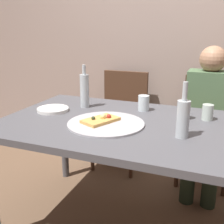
% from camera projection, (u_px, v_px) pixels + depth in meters
% --- Properties ---
extents(ground_plane, '(8.00, 8.00, 0.00)m').
position_uv_depth(ground_plane, '(126.00, 224.00, 1.93)').
color(ground_plane, brown).
extents(back_wall, '(6.00, 0.10, 2.60)m').
position_uv_depth(back_wall, '(169.00, 28.00, 2.60)').
color(back_wall, gray).
rests_on(back_wall, ground_plane).
extents(dining_table, '(1.57, 0.98, 0.75)m').
position_uv_depth(dining_table, '(127.00, 133.00, 1.73)').
color(dining_table, '#4C4C51').
rests_on(dining_table, ground_plane).
extents(pizza_tray, '(0.46, 0.46, 0.01)m').
position_uv_depth(pizza_tray, '(106.00, 124.00, 1.67)').
color(pizza_tray, '#ADADB2').
rests_on(pizza_tray, dining_table).
extents(pizza_slice_last, '(0.21, 0.25, 0.05)m').
position_uv_depth(pizza_slice_last, '(101.00, 120.00, 1.69)').
color(pizza_slice_last, tan).
rests_on(pizza_slice_last, pizza_tray).
extents(wine_bottle, '(0.06, 0.06, 0.31)m').
position_uv_depth(wine_bottle, '(85.00, 90.00, 2.00)').
color(wine_bottle, '#B2BCC1').
rests_on(wine_bottle, dining_table).
extents(beer_bottle, '(0.07, 0.07, 0.30)m').
position_uv_depth(beer_bottle, '(183.00, 117.00, 1.45)').
color(beer_bottle, '#B2BCC1').
rests_on(beer_bottle, dining_table).
extents(tumbler_near, '(0.08, 0.08, 0.11)m').
position_uv_depth(tumbler_near, '(144.00, 103.00, 1.94)').
color(tumbler_near, silver).
rests_on(tumbler_near, dining_table).
extents(tumbler_far, '(0.06, 0.06, 0.11)m').
position_uv_depth(tumbler_far, '(185.00, 111.00, 1.76)').
color(tumbler_far, '#B7C6BC').
rests_on(tumbler_far, dining_table).
extents(wine_glass, '(0.07, 0.07, 0.10)m').
position_uv_depth(wine_glass, '(208.00, 112.00, 1.74)').
color(wine_glass, '#B7C6BC').
rests_on(wine_glass, dining_table).
extents(plate_stack, '(0.22, 0.22, 0.02)m').
position_uv_depth(plate_stack, '(53.00, 109.00, 1.94)').
color(plate_stack, white).
rests_on(plate_stack, dining_table).
extents(chair_left, '(0.44, 0.44, 0.90)m').
position_uv_depth(chair_left, '(121.00, 113.00, 2.70)').
color(chair_left, '#472D1E').
rests_on(chair_left, ground_plane).
extents(chair_right, '(0.44, 0.44, 0.90)m').
position_uv_depth(chair_right, '(207.00, 123.00, 2.42)').
color(chair_right, '#472D1E').
rests_on(chair_right, ground_plane).
extents(guest_in_sweater, '(0.36, 0.56, 1.17)m').
position_uv_depth(guest_in_sweater, '(207.00, 113.00, 2.25)').
color(guest_in_sweater, '#4C6B47').
rests_on(guest_in_sweater, ground_plane).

